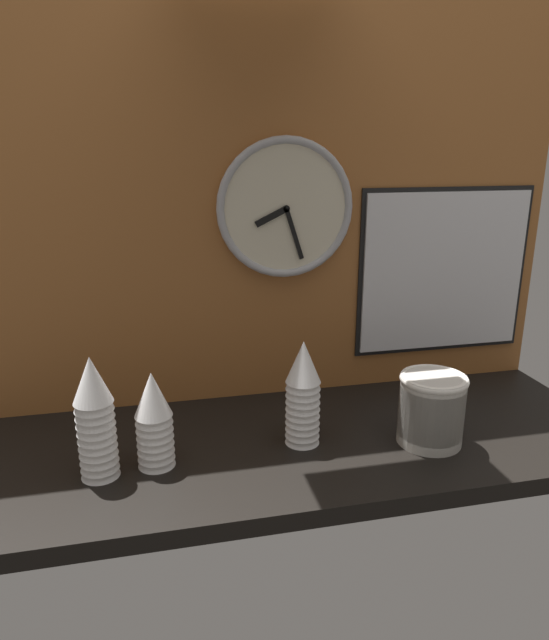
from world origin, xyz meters
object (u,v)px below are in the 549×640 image
(cup_stack_center_left, at_px, (154,420))
(menu_board, at_px, (444,272))
(cup_stack_left, at_px, (95,418))
(bowl_stack_right, at_px, (431,408))
(wall_clock, at_px, (286,208))
(cup_stack_center_right, at_px, (303,393))

(cup_stack_center_left, relative_size, menu_board, 0.43)
(cup_stack_left, xyz_separation_m, bowl_stack_right, (0.72, -0.02, -0.04))
(cup_stack_left, bearing_deg, cup_stack_center_left, 7.91)
(cup_stack_left, distance_m, menu_board, 0.98)
(cup_stack_center_left, height_order, bowl_stack_right, cup_stack_center_left)
(wall_clock, xyz_separation_m, menu_board, (0.45, 0.01, -0.18))
(wall_clock, relative_size, menu_board, 0.70)
(wall_clock, bearing_deg, cup_stack_left, -146.53)
(cup_stack_center_left, xyz_separation_m, wall_clock, (0.35, 0.29, 0.39))
(cup_stack_center_left, height_order, menu_board, menu_board)
(menu_board, bearing_deg, cup_stack_center_left, -159.50)
(wall_clock, distance_m, menu_board, 0.49)
(cup_stack_center_right, bearing_deg, wall_clock, 85.23)
(cup_stack_center_right, height_order, menu_board, menu_board)
(cup_stack_center_left, distance_m, bowl_stack_right, 0.61)
(menu_board, bearing_deg, cup_stack_center_right, -150.03)
(wall_clock, bearing_deg, cup_stack_center_left, -140.26)
(wall_clock, bearing_deg, menu_board, 1.13)
(cup_stack_center_right, bearing_deg, cup_stack_left, -174.55)
(bowl_stack_right, relative_size, menu_board, 0.33)
(cup_stack_center_right, relative_size, menu_board, 0.49)
(cup_stack_center_right, height_order, cup_stack_left, cup_stack_left)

